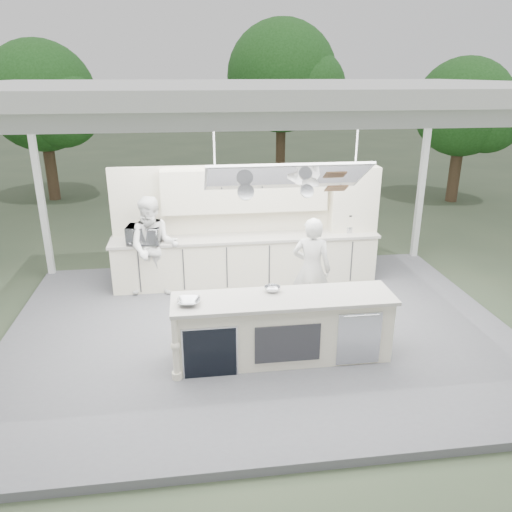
{
  "coord_description": "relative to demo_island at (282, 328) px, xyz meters",
  "views": [
    {
      "loc": [
        -1.01,
        -7.06,
        3.99
      ],
      "look_at": [
        -0.01,
        0.4,
        1.21
      ],
      "focal_mm": 35.0,
      "sensor_mm": 36.0,
      "label": 1
    }
  ],
  "objects": [
    {
      "name": "ground",
      "position": [
        -0.18,
        0.91,
        -0.6
      ],
      "size": [
        90.0,
        90.0,
        0.0
      ],
      "primitive_type": "plane",
      "color": "#3F4A33",
      "rests_on": "ground"
    },
    {
      "name": "stage_deck",
      "position": [
        -0.18,
        0.91,
        -0.54
      ],
      "size": [
        8.0,
        6.0,
        0.12
      ],
      "primitive_type": "cube",
      "color": "#595A5E",
      "rests_on": "ground"
    },
    {
      "name": "tent",
      "position": [
        -0.18,
        0.9,
        3.11
      ],
      "size": [
        8.2,
        6.2,
        3.86
      ],
      "color": "white",
      "rests_on": "ground"
    },
    {
      "name": "demo_island",
      "position": [
        0.0,
        0.0,
        0.0
      ],
      "size": [
        3.1,
        0.79,
        0.95
      ],
      "color": "silver",
      "rests_on": "stage_deck"
    },
    {
      "name": "back_counter",
      "position": [
        -0.18,
        2.81,
        0.0
      ],
      "size": [
        5.08,
        0.72,
        0.95
      ],
      "color": "silver",
      "rests_on": "stage_deck"
    },
    {
      "name": "back_wall_unit",
      "position": [
        0.27,
        3.03,
        0.98
      ],
      "size": [
        5.05,
        0.48,
        2.25
      ],
      "color": "silver",
      "rests_on": "stage_deck"
    },
    {
      "name": "tree_cluster",
      "position": [
        -0.34,
        10.68,
        2.69
      ],
      "size": [
        19.55,
        9.4,
        5.85
      ],
      "color": "#493324",
      "rests_on": "ground"
    },
    {
      "name": "head_chef",
      "position": [
        0.7,
        1.17,
        0.39
      ],
      "size": [
        0.75,
        0.63,
        1.73
      ],
      "primitive_type": "imported",
      "rotation": [
        0.0,
        0.0,
        2.73
      ],
      "color": "silver",
      "rests_on": "stage_deck"
    },
    {
      "name": "sous_chef",
      "position": [
        -1.89,
        2.46,
        0.45
      ],
      "size": [
        0.95,
        0.77,
        1.84
      ],
      "primitive_type": "imported",
      "rotation": [
        0.0,
        0.0,
        -0.09
      ],
      "color": "white",
      "rests_on": "stage_deck"
    },
    {
      "name": "toaster_oven",
      "position": [
        -2.05,
        2.61,
        0.64
      ],
      "size": [
        0.65,
        0.49,
        0.33
      ],
      "primitive_type": "imported",
      "rotation": [
        0.0,
        0.0,
        -0.15
      ],
      "color": "silver",
      "rests_on": "back_counter"
    },
    {
      "name": "bowl_large",
      "position": [
        -1.28,
        -0.05,
        0.51
      ],
      "size": [
        0.35,
        0.35,
        0.08
      ],
      "primitive_type": "imported",
      "rotation": [
        0.0,
        0.0,
        -0.13
      ],
      "color": "#B7B9BE",
      "rests_on": "demo_island"
    },
    {
      "name": "bowl_small",
      "position": [
        -0.1,
        0.22,
        0.51
      ],
      "size": [
        0.25,
        0.25,
        0.07
      ],
      "primitive_type": "imported",
      "rotation": [
        0.0,
        0.0,
        -0.07
      ],
      "color": "silver",
      "rests_on": "demo_island"
    }
  ]
}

